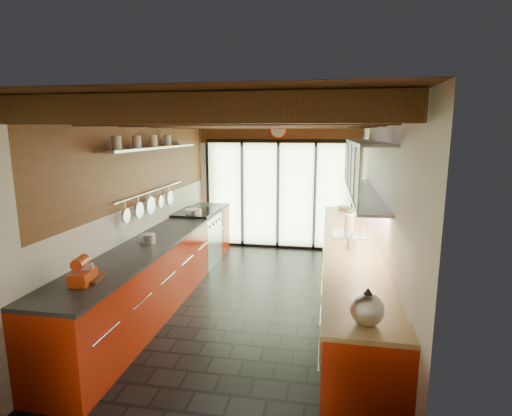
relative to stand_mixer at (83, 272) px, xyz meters
The scene contains 18 objects.
ground 2.48m from the stand_mixer, 55.87° to the left, with size 5.50×5.50×0.00m, color black.
room_shell 2.35m from the stand_mixer, 55.87° to the left, with size 5.50×5.50×5.50m.
ceiling_beams 2.96m from the stand_mixer, 60.58° to the left, with size 3.14×5.06×4.90m.
glass_door 4.78m from the stand_mixer, 74.46° to the left, with size 2.95×0.10×2.90m.
left_counter 1.96m from the stand_mixer, 90.15° to the left, with size 0.68×5.00×0.92m.
range_stove 3.37m from the stand_mixer, 90.09° to the left, with size 0.66×0.90×0.97m.
right_counter 3.21m from the stand_mixer, 36.40° to the left, with size 0.68×5.00×0.92m.
sink_assembly 3.42m from the stand_mixer, 41.64° to the left, with size 0.45×0.52×0.43m.
upper_cabinets_right 3.56m from the stand_mixer, 38.84° to the left, with size 0.34×3.00×3.00m.
left_wall_fixtures 2.22m from the stand_mixer, 95.49° to the left, with size 0.28×2.60×0.96m.
stand_mixer is the anchor object (origin of this frame).
pot_large 1.38m from the stand_mixer, 90.00° to the left, with size 0.19×0.19×0.12m, color silver.
pot_small 3.14m from the stand_mixer, 90.00° to the left, with size 0.27×0.27×0.11m, color silver.
cutting_board 0.13m from the stand_mixer, 90.00° to the left, with size 0.23×0.32×0.03m, color brown.
kettle 2.57m from the stand_mixer, ahead, with size 0.32×0.35×0.29m.
paper_towel 3.40m from the stand_mixer, 41.66° to the left, with size 0.15×0.15×0.34m.
soap_bottle 3.01m from the stand_mixer, 32.54° to the left, with size 0.08×0.08×0.18m, color silver.
bowl 4.84m from the stand_mixer, 58.37° to the left, with size 0.23×0.23×0.06m, color silver.
Camera 1 is at (0.95, -5.09, 2.31)m, focal length 28.00 mm.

